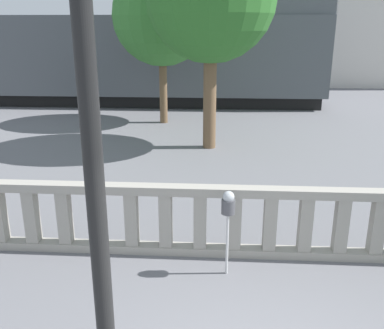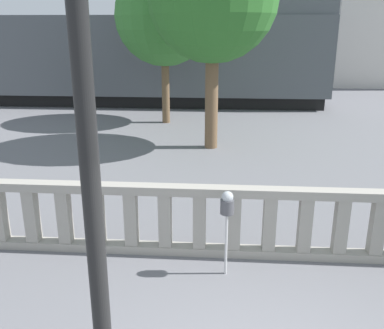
{
  "view_description": "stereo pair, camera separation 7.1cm",
  "coord_description": "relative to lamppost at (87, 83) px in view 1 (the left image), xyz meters",
  "views": [
    {
      "loc": [
        -0.55,
        -2.87,
        3.58
      ],
      "look_at": [
        -1.03,
        4.35,
        1.21
      ],
      "focal_mm": 40.0,
      "sensor_mm": 36.0,
      "label": 1
    },
    {
      "loc": [
        -0.48,
        -2.86,
        3.58
      ],
      "look_at": [
        -1.03,
        4.35,
        1.21
      ],
      "focal_mm": 40.0,
      "sensor_mm": 36.0,
      "label": 2
    }
  ],
  "objects": [
    {
      "name": "train_near",
      "position": [
        -3.75,
        16.6,
        -1.04
      ],
      "size": [
        19.3,
        3.08,
        4.57
      ],
      "color": "black",
      "rests_on": "ground"
    },
    {
      "name": "lamppost",
      "position": [
        0.0,
        0.0,
        0.0
      ],
      "size": [
        0.42,
        0.42,
        5.61
      ],
      "color": "black",
      "rests_on": "ground"
    },
    {
      "name": "balustrade",
      "position": [
        1.65,
        2.72,
        -2.53
      ],
      "size": [
        14.46,
        0.24,
        1.18
      ],
      "color": "#9E998E",
      "rests_on": "ground"
    },
    {
      "name": "parking_meter",
      "position": [
        1.25,
        2.17,
        -2.04
      ],
      "size": [
        0.2,
        0.2,
        1.33
      ],
      "color": "silver",
      "rests_on": "ground"
    },
    {
      "name": "tree_right",
      "position": [
        -1.04,
        12.54,
        0.75
      ],
      "size": [
        3.53,
        3.53,
        5.65
      ],
      "color": "brown",
      "rests_on": "ground"
    },
    {
      "name": "train_far",
      "position": [
        -0.93,
        26.61,
        -1.11
      ],
      "size": [
        20.63,
        3.01,
        4.42
      ],
      "color": "black",
      "rests_on": "ground"
    }
  ]
}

